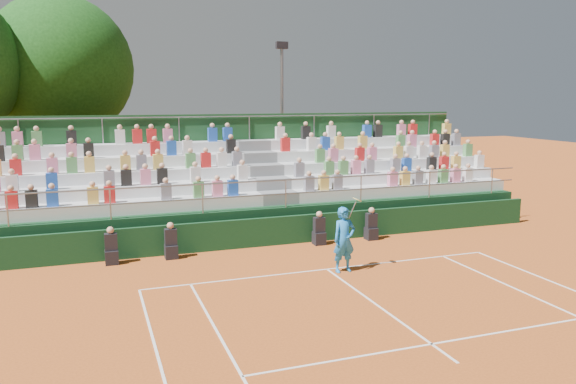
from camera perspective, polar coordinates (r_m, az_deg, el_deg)
name	(u,v)px	position (r m, az deg, el deg)	size (l,w,h in m)	color
ground	(327,269)	(17.07, 3.99, -7.85)	(90.00, 90.00, 0.00)	#B8541E
courtside_wall	(291,230)	(19.80, 0.29, -3.85)	(20.00, 0.15, 1.00)	black
line_officials	(250,237)	(18.91, -3.88, -4.60)	(9.41, 0.40, 1.19)	black
grandstand	(264,198)	(22.68, -2.50, -0.59)	(20.00, 5.20, 4.40)	black
tennis_player	(344,240)	(16.65, 5.73, -4.83)	(0.90, 0.52, 2.22)	blue
tree_east	(60,68)	(28.91, -22.18, 11.56)	(6.74, 6.74, 9.81)	#361F13
floodlight_mast	(282,107)	(28.75, -0.62, 8.58)	(0.60, 0.25, 7.82)	gray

